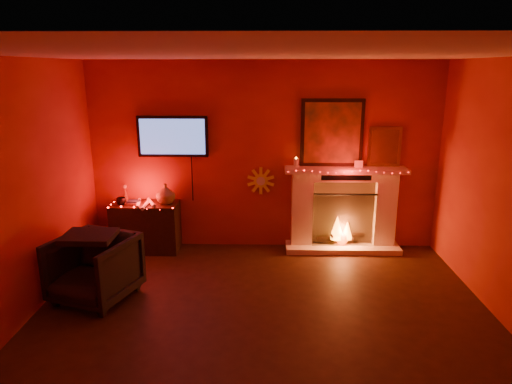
% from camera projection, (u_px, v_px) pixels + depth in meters
% --- Properties ---
extents(room, '(5.00, 5.00, 5.00)m').
position_uv_depth(room, '(264.00, 209.00, 4.14)').
color(room, black).
rests_on(room, ground).
extents(floor, '(5.00, 5.00, 0.00)m').
position_uv_depth(floor, '(263.00, 339.00, 4.50)').
color(floor, black).
rests_on(floor, ground).
extents(fireplace, '(1.72, 0.40, 2.18)m').
position_uv_depth(fireplace, '(343.00, 201.00, 6.59)').
color(fireplace, beige).
rests_on(fireplace, floor).
extents(tv, '(1.00, 0.07, 1.24)m').
position_uv_depth(tv, '(173.00, 137.00, 6.45)').
color(tv, black).
rests_on(tv, room).
extents(sunburst_clock, '(0.40, 0.03, 0.40)m').
position_uv_depth(sunburst_clock, '(261.00, 181.00, 6.63)').
color(sunburst_clock, yellow).
rests_on(sunburst_clock, room).
extents(console_table, '(0.94, 0.59, 1.00)m').
position_uv_depth(console_table, '(147.00, 224.00, 6.60)').
color(console_table, black).
rests_on(console_table, floor).
extents(armchair, '(1.04, 1.06, 0.76)m').
position_uv_depth(armchair, '(94.00, 269.00, 5.19)').
color(armchair, black).
rests_on(armchair, floor).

